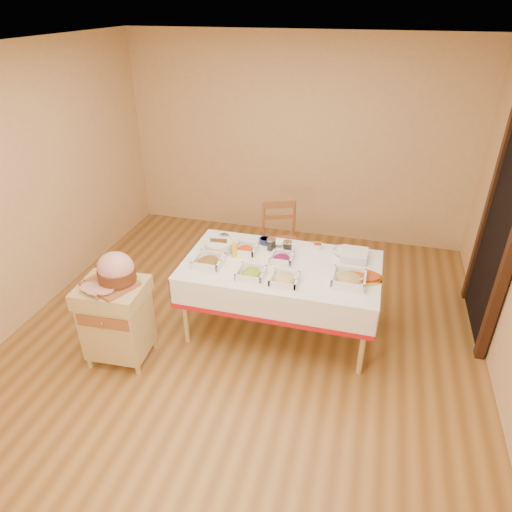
# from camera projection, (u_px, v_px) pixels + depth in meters

# --- Properties ---
(room_shell) EXTENTS (5.00, 5.00, 5.00)m
(room_shell) POSITION_uv_depth(u_px,v_px,m) (240.00, 221.00, 3.79)
(room_shell) COLOR olive
(room_shell) RESTS_ON ground
(doorway) EXTENTS (0.09, 1.10, 2.20)m
(doorway) POSITION_uv_depth(u_px,v_px,m) (502.00, 226.00, 4.13)
(doorway) COLOR black
(doorway) RESTS_ON ground
(dining_table) EXTENTS (1.82, 1.02, 0.76)m
(dining_table) POSITION_uv_depth(u_px,v_px,m) (281.00, 279.00, 4.32)
(dining_table) COLOR tan
(dining_table) RESTS_ON ground
(butcher_cart) EXTENTS (0.59, 0.50, 0.79)m
(butcher_cart) POSITION_uv_depth(u_px,v_px,m) (116.00, 318.00, 4.04)
(butcher_cart) COLOR tan
(butcher_cart) RESTS_ON ground
(dining_chair) EXTENTS (0.53, 0.52, 0.92)m
(dining_chair) POSITION_uv_depth(u_px,v_px,m) (280.00, 241.00, 5.24)
(dining_chair) COLOR #9B5832
(dining_chair) RESTS_ON ground
(ham_on_board) EXTENTS (0.45, 0.43, 0.30)m
(ham_on_board) POSITION_uv_depth(u_px,v_px,m) (115.00, 271.00, 3.82)
(ham_on_board) COLOR #9B5832
(ham_on_board) RESTS_ON butcher_cart
(serving_dish_a) EXTENTS (0.27, 0.26, 0.11)m
(serving_dish_a) POSITION_uv_depth(u_px,v_px,m) (209.00, 261.00, 4.21)
(serving_dish_a) COLOR white
(serving_dish_a) RESTS_ON dining_table
(serving_dish_b) EXTENTS (0.24, 0.24, 0.10)m
(serving_dish_b) POSITION_uv_depth(u_px,v_px,m) (251.00, 273.00, 4.04)
(serving_dish_b) COLOR white
(serving_dish_b) RESTS_ON dining_table
(serving_dish_c) EXTENTS (0.24, 0.24, 0.10)m
(serving_dish_c) POSITION_uv_depth(u_px,v_px,m) (284.00, 279.00, 3.95)
(serving_dish_c) COLOR white
(serving_dish_c) RESTS_ON dining_table
(serving_dish_d) EXTENTS (0.29, 0.29, 0.11)m
(serving_dish_d) POSITION_uv_depth(u_px,v_px,m) (349.00, 279.00, 3.95)
(serving_dish_d) COLOR white
(serving_dish_d) RESTS_ON dining_table
(serving_dish_e) EXTENTS (0.22, 0.21, 0.10)m
(serving_dish_e) POSITION_uv_depth(u_px,v_px,m) (245.00, 249.00, 4.41)
(serving_dish_e) COLOR white
(serving_dish_e) RESTS_ON dining_table
(serving_dish_f) EXTENTS (0.22, 0.21, 0.10)m
(serving_dish_f) POSITION_uv_depth(u_px,v_px,m) (282.00, 258.00, 4.27)
(serving_dish_f) COLOR white
(serving_dish_f) RESTS_ON dining_table
(small_bowl_left) EXTENTS (0.12, 0.12, 0.06)m
(small_bowl_left) POSITION_uv_depth(u_px,v_px,m) (224.00, 237.00, 4.64)
(small_bowl_left) COLOR white
(small_bowl_left) RESTS_ON dining_table
(small_bowl_mid) EXTENTS (0.12, 0.12, 0.05)m
(small_bowl_mid) POSITION_uv_depth(u_px,v_px,m) (265.00, 240.00, 4.58)
(small_bowl_mid) COLOR navy
(small_bowl_mid) RESTS_ON dining_table
(small_bowl_right) EXTENTS (0.10, 0.10, 0.05)m
(small_bowl_right) POSITION_uv_depth(u_px,v_px,m) (318.00, 246.00, 4.49)
(small_bowl_right) COLOR white
(small_bowl_right) RESTS_ON dining_table
(bowl_white_imported) EXTENTS (0.15, 0.15, 0.03)m
(bowl_white_imported) POSITION_uv_depth(u_px,v_px,m) (278.00, 243.00, 4.57)
(bowl_white_imported) COLOR white
(bowl_white_imported) RESTS_ON dining_table
(bowl_small_imported) EXTENTS (0.23, 0.23, 0.05)m
(bowl_small_imported) POSITION_uv_depth(u_px,v_px,m) (342.00, 251.00, 4.39)
(bowl_small_imported) COLOR white
(bowl_small_imported) RESTS_ON dining_table
(preserve_jar_left) EXTENTS (0.09, 0.09, 0.12)m
(preserve_jar_left) POSITION_uv_depth(u_px,v_px,m) (271.00, 245.00, 4.45)
(preserve_jar_left) COLOR silver
(preserve_jar_left) RESTS_ON dining_table
(preserve_jar_right) EXTENTS (0.09, 0.09, 0.11)m
(preserve_jar_right) POSITION_uv_depth(u_px,v_px,m) (287.00, 247.00, 4.42)
(preserve_jar_right) COLOR silver
(preserve_jar_right) RESTS_ON dining_table
(mustard_bottle) EXTENTS (0.06, 0.06, 0.17)m
(mustard_bottle) POSITION_uv_depth(u_px,v_px,m) (235.00, 249.00, 4.33)
(mustard_bottle) COLOR yellow
(mustard_bottle) RESTS_ON dining_table
(bread_basket) EXTENTS (0.27, 0.27, 0.12)m
(bread_basket) POSITION_uv_depth(u_px,v_px,m) (219.00, 246.00, 4.43)
(bread_basket) COLOR white
(bread_basket) RESTS_ON dining_table
(plate_stack) EXTENTS (0.25, 0.25, 0.07)m
(plate_stack) POSITION_uv_depth(u_px,v_px,m) (354.00, 255.00, 4.31)
(plate_stack) COLOR white
(plate_stack) RESTS_ON dining_table
(brass_platter) EXTENTS (0.31, 0.22, 0.04)m
(brass_platter) POSITION_uv_depth(u_px,v_px,m) (365.00, 277.00, 4.01)
(brass_platter) COLOR gold
(brass_platter) RESTS_ON dining_table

